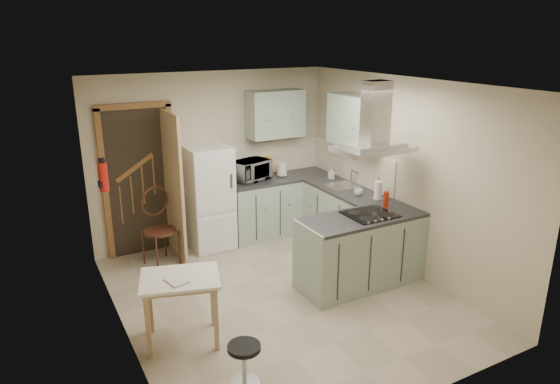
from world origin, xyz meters
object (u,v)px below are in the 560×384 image
drop_leaf_table (182,309)px  peninsula (361,250)px  stool (244,364)px  fridge (209,198)px  extractor_hood (374,149)px  bentwood_chair (160,231)px  microwave (251,170)px

drop_leaf_table → peninsula: bearing=19.9°
drop_leaf_table → stool: 0.96m
fridge → extractor_hood: 2.57m
drop_leaf_table → bentwood_chair: (0.30, 1.85, 0.12)m
peninsula → microwave: bearing=104.5°
fridge → extractor_hood: (1.32, -1.98, 0.97)m
peninsula → stool: peninsula is taller
stool → microwave: size_ratio=0.73×
drop_leaf_table → bentwood_chair: size_ratio=0.80×
extractor_hood → bentwood_chair: 3.01m
extractor_hood → bentwood_chair: size_ratio=0.94×
drop_leaf_table → microwave: microwave is taller
stool → bentwood_chair: bearing=89.3°
fridge → stool: 3.17m
peninsula → bentwood_chair: bearing=139.5°
fridge → peninsula: fridge is taller
drop_leaf_table → microwave: size_ratio=1.40×
bentwood_chair → microwave: 1.64m
peninsula → bentwood_chair: bentwood_chair is taller
fridge → extractor_hood: bearing=-56.2°
peninsula → microwave: 2.19m
fridge → microwave: fridge is taller
fridge → drop_leaf_table: fridge is taller
microwave → stool: bearing=-135.3°
stool → extractor_hood: bearing=25.3°
fridge → bentwood_chair: bearing=-162.8°
drop_leaf_table → microwave: bearing=67.1°
peninsula → extractor_hood: bearing=0.0°
fridge → microwave: size_ratio=2.74×
fridge → extractor_hood: extractor_hood is taller
microwave → peninsula: bearing=-94.2°
peninsula → stool: (-2.06, -1.02, -0.25)m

